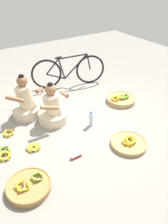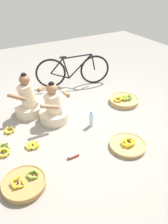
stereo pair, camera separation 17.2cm
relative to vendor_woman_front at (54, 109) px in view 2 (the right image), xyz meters
The scene contains 12 objects.
ground_plane 0.51m from the vendor_woman_front, 41.60° to the right, with size 10.00×10.00×0.00m, color gray.
vendor_woman_front is the anchor object (origin of this frame).
vendor_woman_behind 0.54m from the vendor_woman_front, 126.99° to the left, with size 0.74×0.52×0.83m.
bicycle_leaning 1.45m from the vendor_woman_front, 49.05° to the left, with size 1.64×0.55×0.73m.
banana_basket_front_right 1.48m from the vendor_woman_front, 128.43° to the right, with size 0.57×0.57×0.16m.
banana_basket_mid_left 1.50m from the vendor_woman_front, ahead, with size 0.60×0.60×0.16m.
banana_basket_front_left 1.42m from the vendor_woman_front, 60.27° to the right, with size 0.57×0.57×0.14m.
loose_bananas_back_right 0.84m from the vendor_woman_front, behind, with size 0.21×0.21×0.08m.
loose_bananas_near_vendor 1.13m from the vendor_woman_front, 160.58° to the right, with size 0.32×0.34×0.09m.
loose_bananas_back_center 0.80m from the vendor_woman_front, 139.79° to the right, with size 0.24×0.21×0.09m.
water_bottle 0.69m from the vendor_woman_front, 44.28° to the right, with size 0.07×0.07×0.29m.
packet_carton_stack 1.03m from the vendor_woman_front, 97.42° to the right, with size 0.17×0.05×0.06m.
Camera 2 is at (-1.47, -2.79, 2.33)m, focal length 34.92 mm.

